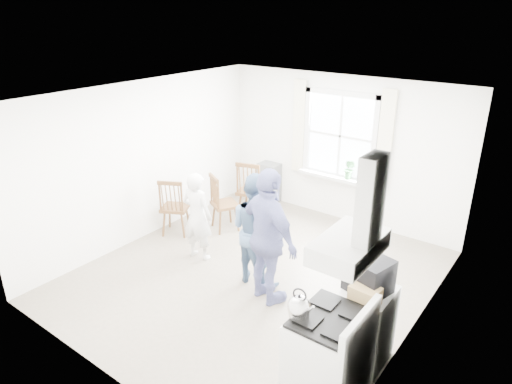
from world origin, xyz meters
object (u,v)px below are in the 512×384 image
Objects in this scene: low_cabinet at (365,325)px; person_right at (268,238)px; stereo_stack at (369,275)px; person_mid at (256,229)px; gas_stove at (329,357)px; windsor_chair_b at (219,197)px; windsor_chair_c at (173,202)px; person_left at (197,216)px; windsor_chair_a at (249,185)px.

person_right reaches higher than low_cabinet.
person_mid is (-1.88, 0.58, -0.28)m from stereo_stack.
gas_stove is 3.92m from windsor_chair_b.
windsor_chair_c is 0.73× the size of person_left.
low_cabinet is at bearing -171.57° from person_right.
low_cabinet is at bearing -33.26° from windsor_chair_a.
person_right is at bearing -46.89° from windsor_chair_a.
windsor_chair_b is 0.78m from windsor_chair_c.
gas_stove reaches higher than windsor_chair_a.
low_cabinet is 0.64m from stereo_stack.
person_mid reaches higher than gas_stove.
windsor_chair_a is at bearing 75.29° from windsor_chair_b.
person_mid reaches higher than low_cabinet.
gas_stove is 3.18m from person_left.
person_left reaches higher than windsor_chair_b.
windsor_chair_a is 0.60× the size of person_right.
gas_stove is 4.18m from windsor_chair_a.
windsor_chair_a is 0.69× the size of person_mid.
windsor_chair_c is at bearing -116.97° from windsor_chair_a.
person_left reaches higher than windsor_chair_c.
person_right is (0.41, -0.29, 0.11)m from person_mid.
person_mid is (-1.90, 0.56, 0.36)m from low_cabinet.
person_left reaches higher than gas_stove.
windsor_chair_b is at bearing -23.71° from person_mid.
person_mid reaches higher than windsor_chair_b.
person_mid is (-1.83, 1.26, 0.33)m from gas_stove.
windsor_chair_b is (-0.17, -0.65, -0.06)m from windsor_chair_a.
stereo_stack is 3.93m from windsor_chair_c.
person_right reaches higher than windsor_chair_c.
person_mid is at bearing 163.53° from low_cabinet.
gas_stove is 0.61× the size of person_right.
gas_stove is 0.69× the size of person_mid.
gas_stove is 1.09× the size of windsor_chair_c.
person_right is (-1.42, 0.97, 0.44)m from gas_stove.
person_left is at bearing -82.82° from windsor_chair_a.
low_cabinet is 0.81× the size of windsor_chair_a.
windsor_chair_c is at bearing 167.63° from stereo_stack.
low_cabinet is at bearing -23.25° from windsor_chair_b.
stereo_stack is at bearing -33.58° from windsor_chair_a.
stereo_stack is 0.35× the size of person_left.
person_right is (1.87, -1.17, 0.30)m from windsor_chair_b.
person_mid is at bearing 162.97° from stereo_stack.
windsor_chair_a is 0.80× the size of person_left.
person_left is at bearing 8.81° from person_right.
low_cabinet is 0.64× the size of person_left.
windsor_chair_a is (-3.18, 2.09, 0.23)m from low_cabinet.
stereo_stack reaches higher than windsor_chair_c.
gas_stove is 1.00× the size of windsor_chair_a.
gas_stove is 2.28× the size of stereo_stack.
gas_stove is 4.06m from windsor_chair_c.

